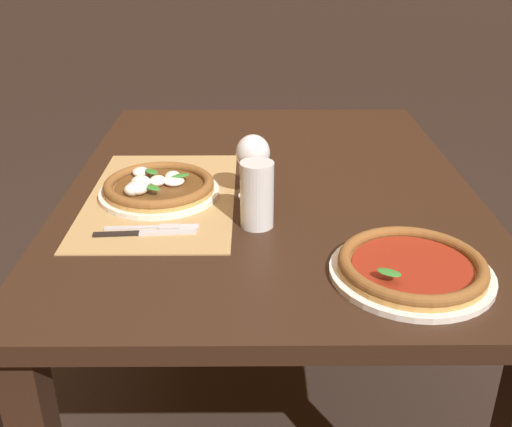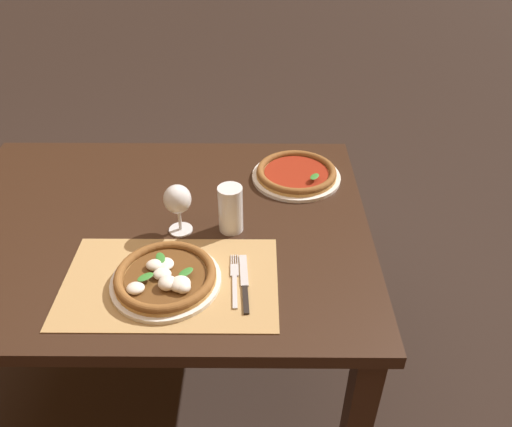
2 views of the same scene
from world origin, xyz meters
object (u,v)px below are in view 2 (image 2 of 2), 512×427
object	(u,v)px
pizza_near	(166,277)
pizza_far	(296,174)
pint_glass	(231,210)
wine_glass	(178,201)
fork	(235,280)
knife	(245,283)

from	to	relation	value
pizza_near	pizza_far	size ratio (longest dim) A/B	0.95
pizza_far	pint_glass	size ratio (longest dim) A/B	2.09
pizza_near	wine_glass	distance (m)	0.24
pizza_far	pint_glass	bearing A→B (deg)	-126.41
pizza_far	fork	size ratio (longest dim) A/B	1.51
pizza_far	wine_glass	distance (m)	0.47
wine_glass	fork	distance (m)	0.29
knife	pizza_near	bearing A→B (deg)	-179.90
wine_glass	knife	xyz separation A→B (m)	(0.19, -0.23, -0.10)
pizza_far	pint_glass	world-z (taller)	pint_glass
pint_glass	pizza_far	bearing A→B (deg)	53.59
wine_glass	pizza_far	bearing A→B (deg)	39.16
knife	wine_glass	bearing A→B (deg)	130.77
pizza_near	wine_glass	size ratio (longest dim) A/B	1.85
knife	pint_glass	bearing A→B (deg)	100.98
wine_glass	pint_glass	bearing A→B (deg)	3.18
pizza_far	fork	world-z (taller)	pizza_far
fork	knife	distance (m)	0.03
pizza_near	pint_glass	distance (m)	0.29
pizza_near	pizza_far	bearing A→B (deg)	54.72
pizza_near	knife	size ratio (longest dim) A/B	1.33
wine_glass	knife	bearing A→B (deg)	-49.23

